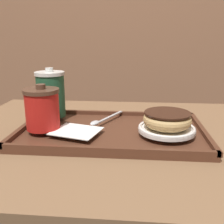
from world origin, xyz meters
TOP-DOWN VIEW (x-y plane):
  - wall_behind at (0.00, 1.10)m, footprint 8.00×0.05m
  - cafe_table at (0.00, 0.00)m, footprint 0.93×0.74m
  - serving_tray at (0.00, -0.01)m, footprint 0.50×0.31m
  - napkin_paper at (-0.09, -0.06)m, footprint 0.14×0.13m
  - coffee_cup_front at (-0.18, -0.05)m, footprint 0.09×0.09m
  - coffee_cup_rear at (-0.19, 0.07)m, footprint 0.09×0.09m
  - plate_with_chocolate_donut at (0.15, -0.04)m, footprint 0.15×0.15m
  - donut_chocolate_glazed at (0.15, -0.04)m, footprint 0.12×0.12m
  - spoon at (-0.03, 0.02)m, footprint 0.09×0.16m

SIDE VIEW (x-z plane):
  - cafe_table at x=0.00m, z-range 0.19..0.91m
  - serving_tray at x=0.00m, z-range 0.71..0.73m
  - napkin_paper at x=-0.09m, z-range 0.74..0.74m
  - spoon at x=-0.03m, z-range 0.74..0.75m
  - plate_with_chocolate_donut at x=0.15m, z-range 0.74..0.75m
  - donut_chocolate_glazed at x=0.15m, z-range 0.75..0.79m
  - coffee_cup_front at x=-0.18m, z-range 0.73..0.85m
  - coffee_cup_rear at x=-0.19m, z-range 0.73..0.88m
  - wall_behind at x=0.00m, z-range 0.00..2.40m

